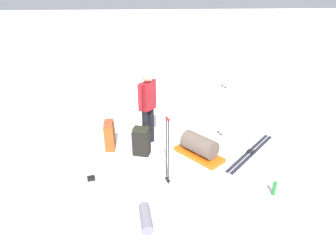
% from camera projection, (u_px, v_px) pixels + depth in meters
% --- Properties ---
extents(ground_plane, '(80.00, 80.00, 0.00)m').
position_uv_depth(ground_plane, '(168.00, 155.00, 6.33)').
color(ground_plane, white).
extents(skier_standing, '(0.46, 0.40, 1.70)m').
position_uv_depth(skier_standing, '(148.00, 105.00, 6.41)').
color(skier_standing, black).
rests_on(skier_standing, ground_plane).
extents(ski_pair_near, '(0.60, 1.83, 0.05)m').
position_uv_depth(ski_pair_near, '(91.00, 179.00, 5.52)').
color(ski_pair_near, silver).
rests_on(ski_pair_near, ground_plane).
extents(ski_pair_far, '(1.56, 1.50, 0.05)m').
position_uv_depth(ski_pair_far, '(251.00, 152.00, 6.40)').
color(ski_pair_far, '#22232C').
rests_on(ski_pair_far, ground_plane).
extents(backpack_large_dark, '(0.33, 0.41, 0.63)m').
position_uv_depth(backpack_large_dark, '(141.00, 141.00, 6.23)').
color(backpack_large_dark, black).
rests_on(backpack_large_dark, ground_plane).
extents(backpack_bright, '(0.35, 0.21, 0.67)m').
position_uv_depth(backpack_bright, '(110.00, 135.00, 6.44)').
color(backpack_bright, '#944719').
rests_on(backpack_bright, ground_plane).
extents(ski_poles_planted_near, '(0.16, 0.10, 1.33)m').
position_uv_depth(ski_poles_planted_near, '(168.00, 148.00, 5.14)').
color(ski_poles_planted_near, black).
rests_on(ski_poles_planted_near, ground_plane).
extents(ski_poles_planted_far, '(0.19, 0.11, 1.27)m').
position_uv_depth(ski_poles_planted_far, '(222.00, 108.00, 6.85)').
color(ski_poles_planted_far, '#B9BCB8').
rests_on(ski_poles_planted_far, ground_plane).
extents(gear_sled, '(1.14, 1.03, 0.49)m').
position_uv_depth(gear_sled, '(199.00, 147.00, 6.18)').
color(gear_sled, '#E75C0F').
rests_on(gear_sled, ground_plane).
extents(sleeping_mat_rolled, '(0.57, 0.24, 0.18)m').
position_uv_depth(sleeping_mat_rolled, '(146.00, 218.00, 4.50)').
color(sleeping_mat_rolled, slate).
rests_on(sleeping_mat_rolled, ground_plane).
extents(thermos_bottle, '(0.07, 0.07, 0.26)m').
position_uv_depth(thermos_bottle, '(274.00, 188.00, 5.09)').
color(thermos_bottle, '#217830').
rests_on(thermos_bottle, ground_plane).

